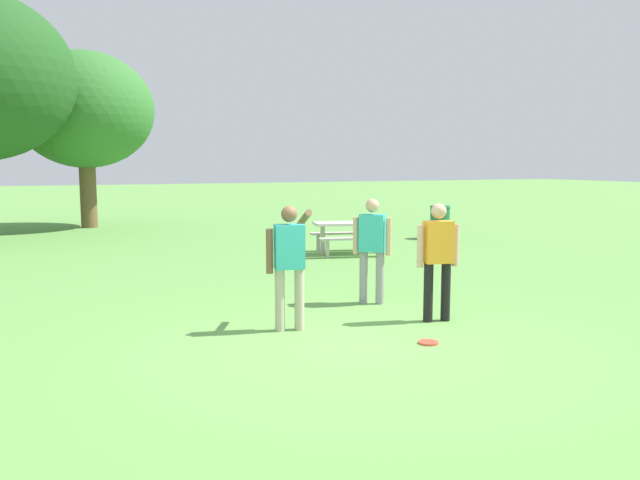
% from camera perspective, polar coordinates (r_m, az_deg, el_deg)
% --- Properties ---
extents(ground_plane, '(120.00, 120.00, 0.00)m').
position_cam_1_polar(ground_plane, '(7.77, 2.39, -9.39)').
color(ground_plane, '#609947').
extents(person_thrower, '(0.60, 0.29, 1.64)m').
position_cam_1_polar(person_thrower, '(8.84, 10.58, -1.26)').
color(person_thrower, black).
rests_on(person_thrower, ground).
extents(person_catcher, '(0.70, 0.65, 1.64)m').
position_cam_1_polar(person_catcher, '(8.22, -2.79, -1.62)').
color(person_catcher, '#B7AD93').
rests_on(person_catcher, ground).
extents(person_bystander, '(0.48, 0.43, 1.64)m').
position_cam_1_polar(person_bystander, '(9.84, 4.71, -0.33)').
color(person_bystander, gray).
rests_on(person_bystander, ground).
extents(frisbee, '(0.25, 0.25, 0.03)m').
position_cam_1_polar(frisbee, '(7.91, 9.73, -9.09)').
color(frisbee, '#E04733').
rests_on(frisbee, ground).
extents(picnic_table_near, '(1.98, 1.77, 0.77)m').
position_cam_1_polar(picnic_table_near, '(15.26, 2.68, 0.85)').
color(picnic_table_near, beige).
rests_on(picnic_table_near, ground).
extents(trash_can_beside_table, '(0.59, 0.59, 0.96)m').
position_cam_1_polar(trash_can_beside_table, '(18.67, 10.76, 1.61)').
color(trash_can_beside_table, '#1E663D').
rests_on(trash_can_beside_table, ground).
extents(tree_far_right, '(4.55, 4.55, 5.88)m').
position_cam_1_polar(tree_far_right, '(22.90, -20.45, 10.88)').
color(tree_far_right, brown).
rests_on(tree_far_right, ground).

